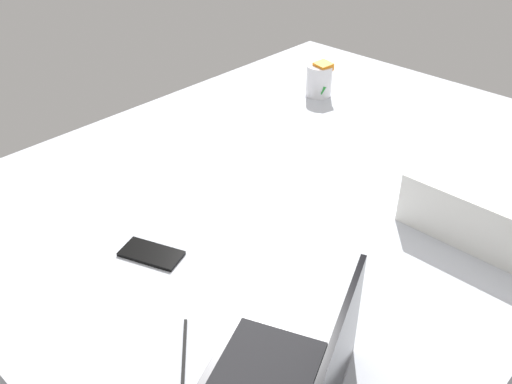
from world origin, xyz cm
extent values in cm
cube|color=#B7BCC6|center=(0.00, 0.00, 9.00)|extent=(180.00, 140.00, 18.00)
cube|color=black|center=(58.02, 51.95, 30.50)|extent=(31.00, 13.22, 21.00)
cylinder|color=silver|center=(-45.08, -30.32, 23.50)|extent=(9.00, 9.00, 11.00)
cube|color=#268C33|center=(-44.72, -29.26, 21.94)|extent=(6.67, 7.01, 5.57)
cube|color=red|center=(-45.18, -30.78, 25.42)|extent=(5.42, 7.29, 5.81)
cube|color=orange|center=(-45.59, -29.28, 28.91)|extent=(6.38, 6.57, 3.07)
cube|color=black|center=(51.22, -2.92, 18.40)|extent=(11.25, 15.49, 0.80)
cube|color=black|center=(64.85, 24.33, 18.30)|extent=(11.98, 12.89, 0.60)
camera|label=1|loc=(105.43, 80.69, 99.47)|focal=38.98mm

